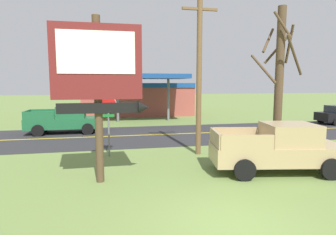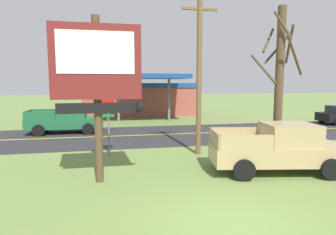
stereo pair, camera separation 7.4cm
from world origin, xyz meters
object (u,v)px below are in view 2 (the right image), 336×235
at_px(utility_pole, 199,64).
at_px(pickup_green_on_road, 67,120).
at_px(pickup_tan_parked_on_lawn, 279,148).
at_px(motel_sign, 99,75).
at_px(stop_sign, 108,115).
at_px(gas_station, 138,98).
at_px(bare_tree, 279,78).

bearing_deg(utility_pole, pickup_green_on_road, 133.57).
height_order(utility_pole, pickup_tan_parked_on_lawn, utility_pole).
relative_size(utility_pole, pickup_green_on_road, 1.61).
xyz_separation_m(motel_sign, utility_pole, (4.66, 3.34, 0.66)).
height_order(stop_sign, gas_station, gas_station).
bearing_deg(motel_sign, stop_sign, 85.95).
height_order(stop_sign, bare_tree, bare_tree).
distance_m(stop_sign, utility_pole, 5.05).
xyz_separation_m(stop_sign, pickup_tan_parked_on_lawn, (6.65, -3.92, -1.06)).
bearing_deg(pickup_tan_parked_on_lawn, bare_tree, 59.55).
height_order(utility_pole, gas_station, utility_pole).
distance_m(stop_sign, pickup_tan_parked_on_lawn, 7.80).
distance_m(stop_sign, pickup_green_on_road, 7.97).
distance_m(motel_sign, utility_pole, 5.77).
relative_size(gas_station, pickup_tan_parked_on_lawn, 2.20).
distance_m(motel_sign, pickup_tan_parked_on_lawn, 7.49).
bearing_deg(stop_sign, gas_station, 80.07).
distance_m(bare_tree, gas_station, 20.54).
height_order(motel_sign, stop_sign, motel_sign).
relative_size(motel_sign, pickup_tan_parked_on_lawn, 1.07).
distance_m(stop_sign, gas_station, 18.77).
bearing_deg(pickup_tan_parked_on_lawn, motel_sign, 178.96).
relative_size(bare_tree, pickup_green_on_road, 1.38).
xyz_separation_m(pickup_tan_parked_on_lawn, pickup_green_on_road, (-9.65, 11.23, 0.00)).
bearing_deg(gas_station, bare_tree, -76.08).
xyz_separation_m(stop_sign, bare_tree, (8.16, -1.36, 1.77)).
xyz_separation_m(stop_sign, gas_station, (3.24, 18.49, -0.08)).
bearing_deg(pickup_tan_parked_on_lawn, utility_pole, 123.12).
xyz_separation_m(utility_pole, gas_station, (-1.15, 18.94, -2.54)).
bearing_deg(pickup_green_on_road, utility_pole, -46.43).
height_order(utility_pole, pickup_green_on_road, utility_pole).
bearing_deg(utility_pole, stop_sign, 174.10).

